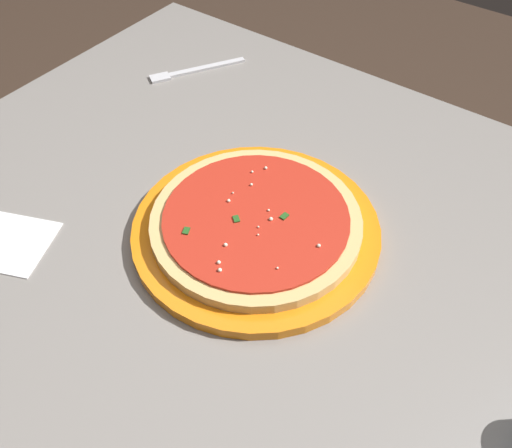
% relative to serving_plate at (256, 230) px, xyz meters
% --- Properties ---
extents(restaurant_table, '(1.09, 0.96, 0.76)m').
position_rel_serving_plate_xyz_m(restaurant_table, '(-0.02, -0.03, -0.13)').
color(restaurant_table, black).
rests_on(restaurant_table, ground_plane).
extents(serving_plate, '(0.34, 0.34, 0.02)m').
position_rel_serving_plate_xyz_m(serving_plate, '(0.00, 0.00, 0.00)').
color(serving_plate, orange).
rests_on(serving_plate, restaurant_table).
extents(pizza, '(0.29, 0.29, 0.02)m').
position_rel_serving_plate_xyz_m(pizza, '(-0.00, -0.00, 0.02)').
color(pizza, '#DBB26B').
rests_on(pizza, serving_plate).
extents(fork, '(0.11, 0.17, 0.00)m').
position_rel_serving_plate_xyz_m(fork, '(-0.34, 0.26, -0.01)').
color(fork, silver).
rests_on(fork, restaurant_table).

